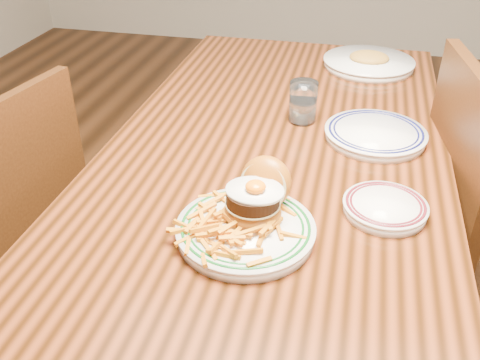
% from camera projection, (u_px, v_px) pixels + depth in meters
% --- Properties ---
extents(floor, '(6.00, 6.00, 0.00)m').
position_uv_depth(floor, '(270.00, 339.00, 1.78)').
color(floor, black).
rests_on(floor, ground).
extents(table, '(0.85, 1.60, 0.75)m').
position_uv_depth(table, '(277.00, 169.00, 1.43)').
color(table, black).
rests_on(table, floor).
extents(chair_left, '(0.48, 0.48, 0.90)m').
position_uv_depth(chair_left, '(8.00, 224.00, 1.52)').
color(chair_left, '#3F220D').
rests_on(chair_left, floor).
extents(main_plate, '(0.27, 0.29, 0.13)m').
position_uv_depth(main_plate, '(249.00, 217.00, 1.04)').
color(main_plate, white).
rests_on(main_plate, table).
extents(side_plate, '(0.17, 0.17, 0.03)m').
position_uv_depth(side_plate, '(385.00, 207.00, 1.10)').
color(side_plate, white).
rests_on(side_plate, table).
extents(rear_plate, '(0.26, 0.26, 0.03)m').
position_uv_depth(rear_plate, '(375.00, 134.00, 1.37)').
color(rear_plate, white).
rests_on(rear_plate, table).
extents(water_glass, '(0.08, 0.08, 0.11)m').
position_uv_depth(water_glass, '(303.00, 104.00, 1.45)').
color(water_glass, white).
rests_on(water_glass, table).
extents(far_plate, '(0.30, 0.30, 0.05)m').
position_uv_depth(far_plate, '(369.00, 62.00, 1.81)').
color(far_plate, white).
rests_on(far_plate, table).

